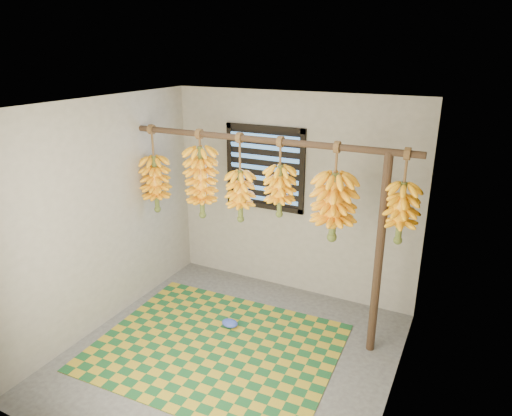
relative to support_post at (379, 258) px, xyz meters
The scene contains 16 objects.
floor 1.71m from the support_post, 149.74° to the right, with size 3.00×3.00×0.01m, color #464646.
ceiling 1.98m from the support_post, 149.74° to the right, with size 3.00×3.00×0.01m, color silver.
wall_back 1.46m from the support_post, 146.14° to the left, with size 3.00×0.01×2.40m, color gray.
wall_left 2.80m from the support_post, 165.49° to the right, with size 0.01×3.00×2.40m, color gray.
wall_right 0.79m from the support_post, 66.46° to the right, with size 0.01×3.00×2.40m, color gray.
window 1.80m from the support_post, 153.40° to the left, with size 1.00×0.04×1.00m.
hanging_pole 1.56m from the support_post, behind, with size 0.06×0.06×3.00m, color #40281C.
support_post is the anchor object (origin of this frame).
woven_mat 1.83m from the support_post, 154.15° to the right, with size 2.33×1.87×0.01m, color #174F25.
plastic_bag 1.75m from the support_post, 168.03° to the right, with size 0.19×0.14×0.08m, color #3247BA.
banana_bunch_a 2.58m from the support_post, behind, with size 0.33×0.33×1.00m.
banana_bunch_b 1.99m from the support_post, behind, with size 0.35×0.35×0.96m.
banana_bunch_c 1.51m from the support_post, behind, with size 0.30×0.30×0.93m.
banana_bunch_d 1.14m from the support_post, behind, with size 0.31×0.31×0.80m.
banana_bunch_e 0.63m from the support_post, behind, with size 0.40×0.40×0.95m.
banana_bunch_f 0.50m from the support_post, ahead, with size 0.29×0.29×0.86m.
Camera 1 is at (1.89, -3.23, 2.85)m, focal length 32.00 mm.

